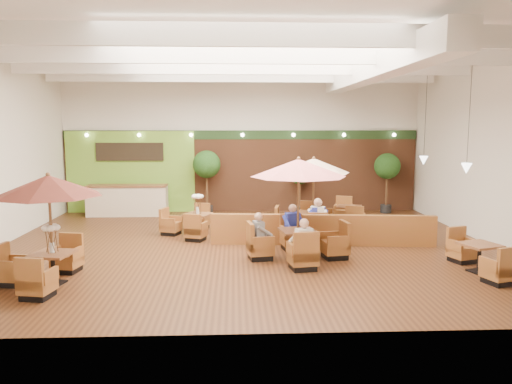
{
  "coord_description": "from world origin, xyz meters",
  "views": [
    {
      "loc": [
        -0.33,
        -13.86,
        3.43
      ],
      "look_at": [
        0.3,
        0.5,
        1.5
      ],
      "focal_mm": 35.0,
      "sensor_mm": 36.0,
      "label": 1
    }
  ],
  "objects": [
    {
      "name": "diner_4",
      "position": [
        2.14,
        0.62,
        0.77
      ],
      "size": [
        0.46,
        0.42,
        0.84
      ],
      "rotation": [
        0.0,
        0.0,
        -0.31
      ],
      "color": "silver",
      "rests_on": "ground"
    },
    {
      "name": "diner_1",
      "position": [
        1.3,
        -0.39,
        0.76
      ],
      "size": [
        0.44,
        0.4,
        0.81
      ],
      "rotation": [
        0.0,
        0.0,
        3.47
      ],
      "color": "#2533A4",
      "rests_on": "ground"
    },
    {
      "name": "table_5",
      "position": [
        3.3,
        2.7,
        0.33
      ],
      "size": [
        1.76,
        2.52,
        0.89
      ],
      "rotation": [
        0.0,
        0.0,
        -0.33
      ],
      "color": "brown",
      "rests_on": "ground"
    },
    {
      "name": "table_2",
      "position": [
        2.09,
        1.52,
        1.78
      ],
      "size": [
        2.37,
        2.47,
        2.47
      ],
      "rotation": [
        0.0,
        0.0,
        -0.17
      ],
      "color": "brown",
      "rests_on": "ground"
    },
    {
      "name": "booth_divider",
      "position": [
        2.19,
        0.07,
        0.45
      ],
      "size": [
        6.42,
        0.81,
        0.89
      ],
      "primitive_type": "cube",
      "rotation": [
        0.0,
        0.0,
        -0.1
      ],
      "color": "brown",
      "rests_on": "ground"
    },
    {
      "name": "service_counter",
      "position": [
        -4.4,
        5.1,
        0.58
      ],
      "size": [
        3.0,
        0.75,
        1.18
      ],
      "color": "beige",
      "rests_on": "ground"
    },
    {
      "name": "table_4",
      "position": [
        5.4,
        -2.73,
        0.33
      ],
      "size": [
        0.98,
        2.45,
        0.87
      ],
      "rotation": [
        0.0,
        0.0,
        0.31
      ],
      "color": "brown",
      "rests_on": "ground"
    },
    {
      "name": "diner_3",
      "position": [
        2.14,
        0.62,
        0.77
      ],
      "size": [
        0.4,
        0.31,
        0.82
      ],
      "rotation": [
        0.0,
        0.0,
        0.0
      ],
      "color": "#2533A4",
      "rests_on": "ground"
    },
    {
      "name": "table_0",
      "position": [
        -4.32,
        -3.19,
        1.75
      ],
      "size": [
        2.35,
        2.46,
        2.44
      ],
      "rotation": [
        0.0,
        0.0,
        -0.19
      ],
      "color": "brown",
      "rests_on": "ground"
    },
    {
      "name": "diner_0",
      "position": [
        1.3,
        -2.32,
        0.75
      ],
      "size": [
        0.43,
        0.4,
        0.79
      ],
      "rotation": [
        0.0,
        0.0,
        0.33
      ],
      "color": "silver",
      "rests_on": "ground"
    },
    {
      "name": "room",
      "position": [
        0.25,
        1.22,
        3.63
      ],
      "size": [
        14.04,
        14.0,
        5.52
      ],
      "color": "#381E0F",
      "rests_on": "ground"
    },
    {
      "name": "table_3",
      "position": [
        -1.7,
        1.65,
        0.44
      ],
      "size": [
        1.68,
        2.39,
        1.45
      ],
      "rotation": [
        0.0,
        0.0,
        -0.35
      ],
      "color": "brown",
      "rests_on": "ground"
    },
    {
      "name": "diner_2",
      "position": [
        0.33,
        -1.35,
        0.75
      ],
      "size": [
        0.37,
        0.41,
        0.76
      ],
      "rotation": [
        0.0,
        0.0,
        5.0
      ],
      "color": "gray",
      "rests_on": "ground"
    },
    {
      "name": "topiary_2",
      "position": [
        5.64,
        5.3,
        1.75
      ],
      "size": [
        1.01,
        1.01,
        2.35
      ],
      "color": "black",
      "rests_on": "ground"
    },
    {
      "name": "topiary_1",
      "position": [
        2.22,
        5.3,
        1.5
      ],
      "size": [
        0.86,
        0.86,
        2.01
      ],
      "color": "black",
      "rests_on": "ground"
    },
    {
      "name": "table_1",
      "position": [
        1.3,
        -1.35,
        1.8
      ],
      "size": [
        2.66,
        2.66,
        2.64
      ],
      "rotation": [
        0.0,
        0.0,
        0.16
      ],
      "color": "brown",
      "rests_on": "ground"
    },
    {
      "name": "topiary_0",
      "position": [
        -1.39,
        5.3,
        1.84
      ],
      "size": [
        1.06,
        1.06,
        2.47
      ],
      "color": "black",
      "rests_on": "ground"
    }
  ]
}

